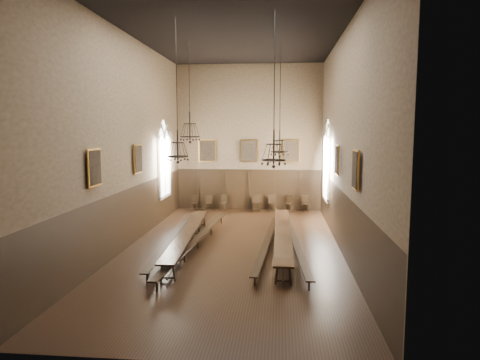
# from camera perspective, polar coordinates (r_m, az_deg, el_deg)

# --- Properties ---
(floor) EXTENTS (9.00, 18.00, 0.02)m
(floor) POSITION_cam_1_polar(r_m,az_deg,el_deg) (18.33, -0.93, -9.11)
(floor) COLOR black
(floor) RESTS_ON ground
(ceiling) EXTENTS (9.00, 18.00, 0.02)m
(ceiling) POSITION_cam_1_polar(r_m,az_deg,el_deg) (18.10, -0.99, 19.55)
(ceiling) COLOR black
(ceiling) RESTS_ON ground
(wall_back) EXTENTS (9.00, 0.02, 9.00)m
(wall_back) POSITION_cam_1_polar(r_m,az_deg,el_deg) (26.62, 1.19, 5.64)
(wall_back) COLOR #7D654C
(wall_back) RESTS_ON ground
(wall_front) EXTENTS (9.00, 0.02, 9.00)m
(wall_front) POSITION_cam_1_polar(r_m,az_deg,el_deg) (8.75, -7.47, 3.53)
(wall_front) COLOR #7D654C
(wall_front) RESTS_ON ground
(wall_left) EXTENTS (0.02, 18.00, 9.00)m
(wall_left) POSITION_cam_1_polar(r_m,az_deg,el_deg) (18.69, -14.89, 4.99)
(wall_left) COLOR #7D654C
(wall_left) RESTS_ON ground
(wall_right) EXTENTS (0.02, 18.00, 9.00)m
(wall_right) POSITION_cam_1_polar(r_m,az_deg,el_deg) (17.73, 13.75, 4.94)
(wall_right) COLOR #7D654C
(wall_right) RESTS_ON ground
(wainscot_panelling) EXTENTS (9.00, 18.00, 2.50)m
(wainscot_panelling) POSITION_cam_1_polar(r_m,az_deg,el_deg) (18.03, -0.94, -5.26)
(wainscot_panelling) COLOR black
(wainscot_panelling) RESTS_ON floor
(table_left) EXTENTS (1.12, 9.07, 0.71)m
(table_left) POSITION_cam_1_polar(r_m,az_deg,el_deg) (18.47, -7.00, -7.87)
(table_left) COLOR black
(table_left) RESTS_ON floor
(table_right) EXTENTS (0.67, 9.58, 0.75)m
(table_right) POSITION_cam_1_polar(r_m,az_deg,el_deg) (18.33, 5.70, -7.90)
(table_right) COLOR black
(table_right) RESTS_ON floor
(bench_left_outer) EXTENTS (0.93, 10.08, 0.45)m
(bench_left_outer) POSITION_cam_1_polar(r_m,az_deg,el_deg) (18.96, -8.85, -7.72)
(bench_left_outer) COLOR black
(bench_left_outer) RESTS_ON floor
(bench_left_inner) EXTENTS (1.02, 10.77, 0.48)m
(bench_left_inner) POSITION_cam_1_polar(r_m,az_deg,el_deg) (18.30, -5.64, -8.14)
(bench_left_inner) COLOR black
(bench_left_inner) RESTS_ON floor
(bench_right_inner) EXTENTS (0.86, 9.18, 0.41)m
(bench_right_inner) POSITION_cam_1_polar(r_m,az_deg,el_deg) (18.09, 3.65, -8.44)
(bench_right_inner) COLOR black
(bench_right_inner) RESTS_ON floor
(bench_right_outer) EXTENTS (0.94, 9.86, 0.44)m
(bench_right_outer) POSITION_cam_1_polar(r_m,az_deg,el_deg) (18.13, 7.29, -8.39)
(bench_right_outer) COLOR black
(bench_right_outer) RESTS_ON floor
(chair_0) EXTENTS (0.40, 0.40, 0.89)m
(chair_0) POSITION_cam_1_polar(r_m,az_deg,el_deg) (27.01, -6.11, -3.41)
(chair_0) COLOR black
(chair_0) RESTS_ON floor
(chair_1) EXTENTS (0.52, 0.52, 0.94)m
(chair_1) POSITION_cam_1_polar(r_m,az_deg,el_deg) (26.78, -4.09, -3.45)
(chair_1) COLOR black
(chair_1) RESTS_ON floor
(chair_2) EXTENTS (0.50, 0.50, 0.95)m
(chair_2) POSITION_cam_1_polar(r_m,az_deg,el_deg) (26.77, -2.22, -3.43)
(chair_2) COLOR black
(chair_2) RESTS_ON floor
(chair_4) EXTENTS (0.49, 0.49, 1.00)m
(chair_4) POSITION_cam_1_polar(r_m,az_deg,el_deg) (26.48, 2.19, -3.51)
(chair_4) COLOR black
(chair_4) RESTS_ON floor
(chair_5) EXTENTS (0.49, 0.49, 1.00)m
(chair_5) POSITION_cam_1_polar(r_m,az_deg,el_deg) (26.51, 4.35, -3.51)
(chair_5) COLOR black
(chair_5) RESTS_ON floor
(chair_6) EXTENTS (0.56, 0.56, 1.03)m
(chair_6) POSITION_cam_1_polar(r_m,az_deg,el_deg) (26.44, 6.56, -3.54)
(chair_6) COLOR black
(chair_6) RESTS_ON floor
(chair_7) EXTENTS (0.51, 0.51, 0.99)m
(chair_7) POSITION_cam_1_polar(r_m,az_deg,el_deg) (26.56, 8.68, -3.56)
(chair_7) COLOR black
(chair_7) RESTS_ON floor
(chandelier_back_left) EXTENTS (0.94, 0.94, 4.50)m
(chandelier_back_left) POSITION_cam_1_polar(r_m,az_deg,el_deg) (20.36, -6.70, 6.54)
(chandelier_back_left) COLOR black
(chandelier_back_left) RESTS_ON ceiling
(chandelier_back_right) EXTENTS (0.83, 0.83, 5.20)m
(chandelier_back_right) POSITION_cam_1_polar(r_m,az_deg,el_deg) (20.38, 5.30, 4.76)
(chandelier_back_right) COLOR black
(chandelier_back_right) RESTS_ON ceiling
(chandelier_front_left) EXTENTS (0.79, 0.79, 5.13)m
(chandelier_front_left) POSITION_cam_1_polar(r_m,az_deg,el_deg) (15.98, -8.31, 4.46)
(chandelier_front_left) COLOR black
(chandelier_front_left) RESTS_ON ceiling
(chandelier_front_right) EXTENTS (0.85, 0.85, 5.22)m
(chandelier_front_right) POSITION_cam_1_polar(r_m,az_deg,el_deg) (14.95, 4.52, 4.00)
(chandelier_front_right) COLOR black
(chandelier_front_right) RESTS_ON ceiling
(portrait_back_0) EXTENTS (1.10, 0.12, 1.40)m
(portrait_back_0) POSITION_cam_1_polar(r_m,az_deg,el_deg) (26.83, -4.40, 3.92)
(portrait_back_0) COLOR #C0842E
(portrait_back_0) RESTS_ON wall_back
(portrait_back_1) EXTENTS (1.10, 0.12, 1.40)m
(portrait_back_1) POSITION_cam_1_polar(r_m,az_deg,el_deg) (26.51, 1.16, 3.90)
(portrait_back_1) COLOR #C0842E
(portrait_back_1) RESTS_ON wall_back
(portrait_back_2) EXTENTS (1.10, 0.12, 1.40)m
(portrait_back_2) POSITION_cam_1_polar(r_m,az_deg,el_deg) (26.45, 6.80, 3.85)
(portrait_back_2) COLOR #C0842E
(portrait_back_2) RESTS_ON wall_back
(portrait_left_0) EXTENTS (0.12, 1.00, 1.30)m
(portrait_left_0) POSITION_cam_1_polar(r_m,az_deg,el_deg) (19.62, -13.46, 2.76)
(portrait_left_0) COLOR #C0842E
(portrait_left_0) RESTS_ON wall_left
(portrait_left_1) EXTENTS (0.12, 1.00, 1.30)m
(portrait_left_1) POSITION_cam_1_polar(r_m,az_deg,el_deg) (15.44, -18.83, 1.58)
(portrait_left_1) COLOR #C0842E
(portrait_left_1) RESTS_ON wall_left
(portrait_right_0) EXTENTS (0.12, 1.00, 1.30)m
(portrait_right_0) POSITION_cam_1_polar(r_m,az_deg,el_deg) (18.73, 12.85, 2.60)
(portrait_right_0) COLOR #C0842E
(portrait_right_0) RESTS_ON wall_right
(portrait_right_1) EXTENTS (0.12, 1.00, 1.30)m
(portrait_right_1) POSITION_cam_1_polar(r_m,az_deg,el_deg) (14.30, 15.17, 1.33)
(portrait_right_1) COLOR #C0842E
(portrait_right_1) RESTS_ON wall_right
(window_right) EXTENTS (0.20, 2.20, 4.60)m
(window_right) POSITION_cam_1_polar(r_m,az_deg,el_deg) (23.22, 11.52, 2.64)
(window_right) COLOR white
(window_right) RESTS_ON wall_right
(window_left) EXTENTS (0.20, 2.20, 4.60)m
(window_left) POSITION_cam_1_polar(r_m,az_deg,el_deg) (23.95, -10.09, 2.79)
(window_left) COLOR white
(window_left) RESTS_ON wall_left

